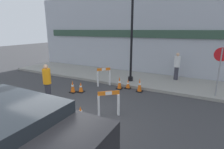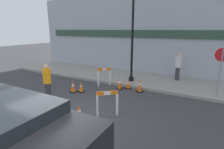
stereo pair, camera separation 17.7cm
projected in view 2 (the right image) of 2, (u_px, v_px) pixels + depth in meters
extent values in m
plane|color=#38383A|center=(67.00, 125.00, 5.83)|extent=(60.00, 60.00, 0.00)
cube|color=gray|center=(135.00, 79.00, 10.99)|extent=(18.00, 3.19, 0.15)
cube|color=#A3A8B2|center=(145.00, 35.00, 11.74)|extent=(18.00, 0.12, 5.50)
cube|color=#2D4738|center=(145.00, 34.00, 11.63)|extent=(16.20, 0.10, 0.50)
cylinder|color=black|center=(131.00, 79.00, 10.28)|extent=(0.29, 0.29, 0.24)
cylinder|color=black|center=(132.00, 34.00, 9.63)|extent=(0.13, 0.13, 5.44)
cylinder|color=gray|center=(220.00, 73.00, 7.60)|extent=(0.06, 0.06, 2.17)
cylinder|color=red|center=(223.00, 55.00, 7.39)|extent=(0.60, 0.11, 0.60)
cube|color=white|center=(110.00, 78.00, 9.88)|extent=(0.14, 0.13, 0.88)
cube|color=white|center=(98.00, 79.00, 9.68)|extent=(0.14, 0.13, 0.88)
cube|color=orange|center=(104.00, 69.00, 9.65)|extent=(0.54, 0.56, 0.15)
cube|color=white|center=(104.00, 69.00, 9.65)|extent=(0.18, 0.18, 0.14)
cube|color=white|center=(97.00, 106.00, 6.27)|extent=(0.13, 0.14, 0.82)
cube|color=white|center=(117.00, 105.00, 6.40)|extent=(0.13, 0.14, 0.82)
cube|color=orange|center=(107.00, 93.00, 6.22)|extent=(0.63, 0.52, 0.15)
cube|color=white|center=(107.00, 93.00, 6.22)|extent=(0.20, 0.17, 0.14)
cube|color=black|center=(73.00, 92.00, 8.87)|extent=(0.30, 0.30, 0.04)
cone|color=orange|center=(73.00, 86.00, 8.79)|extent=(0.22, 0.22, 0.59)
cylinder|color=white|center=(73.00, 85.00, 8.78)|extent=(0.13, 0.13, 0.08)
cube|color=black|center=(81.00, 91.00, 8.91)|extent=(0.30, 0.30, 0.04)
cone|color=orange|center=(81.00, 87.00, 8.85)|extent=(0.23, 0.22, 0.49)
cylinder|color=white|center=(81.00, 86.00, 8.84)|extent=(0.13, 0.13, 0.07)
cube|color=black|center=(128.00, 88.00, 9.42)|extent=(0.30, 0.30, 0.04)
cone|color=orange|center=(128.00, 84.00, 9.35)|extent=(0.22, 0.22, 0.47)
cylinder|color=white|center=(128.00, 83.00, 9.35)|extent=(0.13, 0.13, 0.07)
cube|color=black|center=(120.00, 88.00, 9.35)|extent=(0.30, 0.30, 0.04)
cone|color=orange|center=(120.00, 82.00, 9.27)|extent=(0.22, 0.22, 0.64)
cylinder|color=white|center=(120.00, 82.00, 9.26)|extent=(0.13, 0.13, 0.09)
cube|color=black|center=(79.00, 118.00, 6.26)|extent=(0.30, 0.30, 0.04)
cone|color=orange|center=(79.00, 112.00, 6.20)|extent=(0.22, 0.23, 0.44)
cylinder|color=white|center=(79.00, 111.00, 6.20)|extent=(0.13, 0.13, 0.06)
cube|color=black|center=(140.00, 91.00, 8.90)|extent=(0.30, 0.30, 0.04)
cone|color=orange|center=(140.00, 85.00, 8.81)|extent=(0.23, 0.22, 0.68)
cylinder|color=white|center=(140.00, 84.00, 8.81)|extent=(0.13, 0.13, 0.09)
cylinder|color=#33333D|center=(48.00, 92.00, 7.78)|extent=(0.34, 0.34, 0.80)
cylinder|color=orange|center=(47.00, 76.00, 7.59)|extent=(0.48, 0.48, 0.66)
sphere|color=#DBAD89|center=(46.00, 66.00, 7.48)|extent=(0.27, 0.27, 0.20)
cylinder|color=#33333D|center=(177.00, 74.00, 10.38)|extent=(0.30, 0.30, 0.78)
cylinder|color=silver|center=(179.00, 62.00, 10.20)|extent=(0.41, 0.41, 0.65)
sphere|color=#DBAD89|center=(179.00, 55.00, 10.10)|extent=(0.23, 0.23, 0.19)
cube|color=black|center=(1.00, 140.00, 3.63)|extent=(4.38, 1.83, 1.14)
cylinder|color=black|center=(9.00, 126.00, 5.18)|extent=(0.60, 0.18, 0.60)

